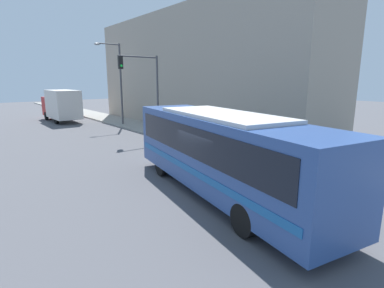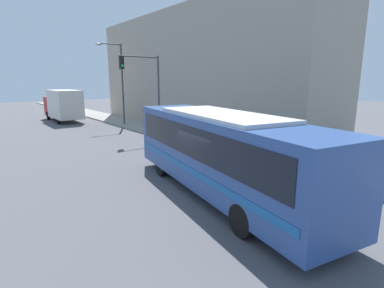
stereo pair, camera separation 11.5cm
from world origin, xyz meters
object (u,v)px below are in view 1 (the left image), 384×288
(delivery_truck, at_px, (61,105))
(fire_hydrant, at_px, (216,143))
(street_lamp, at_px, (118,78))
(parking_meter, at_px, (170,126))
(city_bus, at_px, (221,149))
(traffic_light_pole, at_px, (145,82))

(delivery_truck, xyz_separation_m, fire_hydrant, (3.56, -20.12, -1.24))
(fire_hydrant, relative_size, street_lamp, 0.11)
(parking_meter, relative_size, street_lamp, 0.16)
(city_bus, xyz_separation_m, parking_meter, (4.81, 10.50, -0.87))
(fire_hydrant, bearing_deg, delivery_truck, 100.03)
(traffic_light_pole, relative_size, street_lamp, 0.80)
(street_lamp, bearing_deg, traffic_light_pole, -97.21)
(parking_meter, bearing_deg, delivery_truck, 103.31)
(traffic_light_pole, xyz_separation_m, street_lamp, (0.84, 6.64, 0.34))
(fire_hydrant, xyz_separation_m, traffic_light_pole, (-0.90, 6.90, 3.66))
(fire_hydrant, xyz_separation_m, street_lamp, (-0.06, 13.53, 4.00))
(fire_hydrant, distance_m, parking_meter, 5.10)
(delivery_truck, height_order, parking_meter, delivery_truck)
(delivery_truck, xyz_separation_m, parking_meter, (3.56, -15.04, -0.81))
(city_bus, relative_size, traffic_light_pole, 1.82)
(delivery_truck, bearing_deg, city_bus, -92.81)
(parking_meter, height_order, street_lamp, street_lamp)
(traffic_light_pole, height_order, parking_meter, traffic_light_pole)
(city_bus, bearing_deg, delivery_truck, 97.99)
(city_bus, relative_size, fire_hydrant, 13.69)
(delivery_truck, relative_size, fire_hydrant, 8.64)
(parking_meter, xyz_separation_m, street_lamp, (-0.06, 8.45, 3.58))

